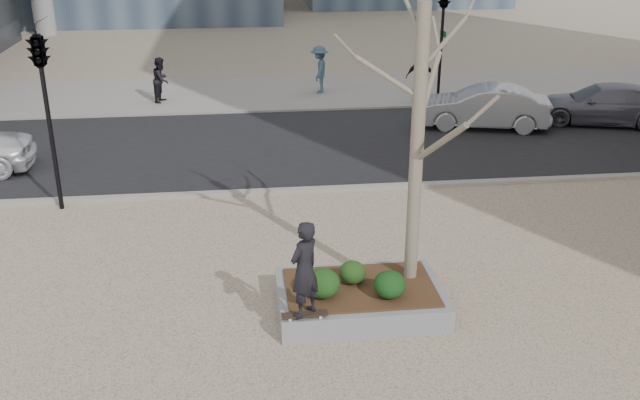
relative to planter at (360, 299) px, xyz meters
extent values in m
plane|color=tan|center=(-1.00, 0.00, -0.23)|extent=(120.00, 120.00, 0.00)
cube|color=black|center=(-1.00, 10.00, -0.21)|extent=(60.00, 8.00, 0.02)
cube|color=gray|center=(-1.00, 17.00, -0.21)|extent=(60.00, 6.00, 0.02)
cube|color=gray|center=(0.00, 0.00, 0.00)|extent=(3.00, 2.00, 0.45)
cube|color=#382314|center=(0.00, 0.00, 0.25)|extent=(2.70, 1.70, 0.04)
ellipsoid|color=#1A3A12|center=(-0.72, -0.28, 0.53)|extent=(0.61, 0.61, 0.52)
ellipsoid|color=#123310|center=(-0.12, 0.16, 0.48)|extent=(0.50, 0.50, 0.42)
ellipsoid|color=black|center=(0.45, -0.43, 0.51)|extent=(0.58, 0.58, 0.49)
imported|color=black|center=(-1.10, -0.88, 1.15)|extent=(0.73, 0.72, 1.69)
imported|color=gray|center=(6.07, 11.12, 0.50)|extent=(4.55, 2.55, 1.42)
imported|color=#53535F|center=(10.28, 11.15, 0.47)|extent=(4.99, 3.19, 1.35)
imported|color=black|center=(-4.91, 15.91, 0.64)|extent=(0.84, 0.97, 1.68)
imported|color=#385465|center=(1.19, 16.62, 0.73)|extent=(0.94, 1.33, 1.87)
imported|color=black|center=(4.85, 14.88, 0.71)|extent=(1.15, 0.69, 1.83)
camera|label=1|loc=(-2.06, -11.23, 6.64)|focal=40.00mm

